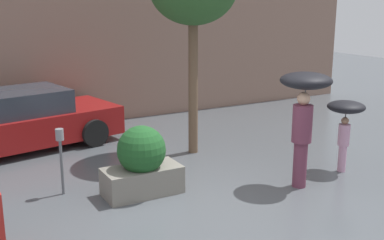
% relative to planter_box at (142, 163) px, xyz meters
% --- Properties ---
extents(ground_plane, '(40.00, 40.00, 0.00)m').
position_rel_planter_box_xyz_m(ground_plane, '(0.77, -1.03, -0.57)').
color(ground_plane, '#51565B').
extents(building_facade, '(18.00, 0.30, 6.00)m').
position_rel_planter_box_xyz_m(building_facade, '(0.77, 5.47, 2.43)').
color(building_facade, '#8C6B5B').
rests_on(building_facade, ground).
extents(planter_box, '(1.35, 0.85, 1.23)m').
position_rel_planter_box_xyz_m(planter_box, '(0.00, 0.00, 0.00)').
color(planter_box, gray).
rests_on(planter_box, ground).
extents(person_adult, '(0.92, 0.92, 2.07)m').
position_rel_planter_box_xyz_m(person_adult, '(2.71, -1.01, 1.00)').
color(person_adult, brown).
rests_on(person_adult, ground).
extents(person_child, '(0.73, 0.73, 1.40)m').
position_rel_planter_box_xyz_m(person_child, '(3.97, -0.82, 0.56)').
color(person_child, '#D199B7').
rests_on(person_child, ground).
extents(parked_car_near, '(4.58, 2.62, 1.36)m').
position_rel_planter_box_xyz_m(parked_car_near, '(-1.31, 3.81, 0.06)').
color(parked_car_near, maroon).
rests_on(parked_car_near, ground).
extents(parking_meter, '(0.14, 0.14, 1.18)m').
position_rel_planter_box_xyz_m(parking_meter, '(-1.22, 0.66, 0.29)').
color(parking_meter, '#595B60').
rests_on(parking_meter, ground).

